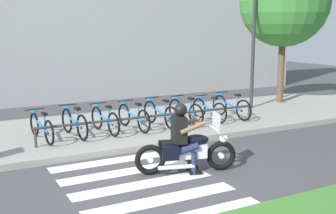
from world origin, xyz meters
The scene contains 19 objects.
ground_plane centered at (0.00, 0.00, 0.00)m, with size 48.00×48.00×0.00m, color #424244.
sidewalk centered at (0.00, 4.19, 0.07)m, with size 24.00×4.40×0.15m, color gray.
crosswalk_stripe_1 centered at (-0.29, -0.80, 0.00)m, with size 2.80×0.40×0.01m, color white.
crosswalk_stripe_2 centered at (-0.29, 0.00, 0.00)m, with size 2.80×0.40×0.01m, color white.
crosswalk_stripe_3 centered at (-0.29, 0.80, 0.00)m, with size 2.80×0.40×0.01m, color white.
crosswalk_stripe_4 centered at (-0.29, 1.60, 0.00)m, with size 2.80×0.40×0.01m, color white.
motorcycle centered at (0.77, 0.21, 0.46)m, with size 2.03×0.89×1.21m.
rider centered at (0.69, 0.24, 0.82)m, with size 0.73×0.66×1.43m.
bicycle_0 centered at (-1.44, 3.52, 0.49)m, with size 0.48×1.70×0.75m.
bicycle_1 centered at (-0.62, 3.52, 0.51)m, with size 0.48×1.65×0.80m.
bicycle_2 centered at (0.20, 3.52, 0.50)m, with size 0.48×1.61×0.77m.
bicycle_3 centered at (1.02, 3.52, 0.50)m, with size 0.48×1.69×0.77m.
bicycle_4 centered at (1.84, 3.52, 0.51)m, with size 0.48×1.72×0.80m.
bicycle_5 centered at (2.66, 3.52, 0.51)m, with size 0.48×1.64×0.79m.
bicycle_6 centered at (3.48, 3.52, 0.49)m, with size 0.48×1.56×0.74m.
bicycle_7 centered at (4.30, 3.52, 0.51)m, with size 0.48×1.71×0.78m.
bike_rack centered at (1.43, 2.96, 0.58)m, with size 6.34×0.07×0.49m.
street_lamp centered at (5.95, 4.59, 2.76)m, with size 0.28×0.28×4.60m.
tree_near_rack centered at (7.63, 4.99, 3.84)m, with size 3.26×3.26×5.48m.
Camera 1 is at (-3.33, -6.74, 2.86)m, focal length 44.48 mm.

